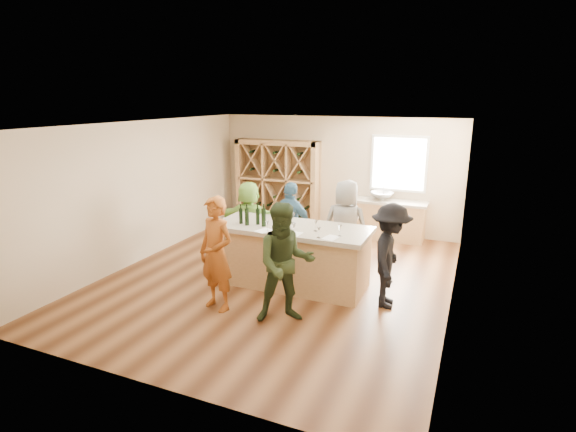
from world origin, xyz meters
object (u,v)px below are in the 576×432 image
at_px(sink, 382,196).
at_px(person_near_right, 285,263).
at_px(wine_bottle_c, 258,217).
at_px(wine_bottle_b, 247,217).
at_px(tasting_counter_base, 292,258).
at_px(wine_bottle_d, 264,217).
at_px(wine_bottle_a, 241,216).
at_px(person_far_left, 249,220).
at_px(person_near_left, 216,254).
at_px(person_far_right, 345,226).
at_px(wine_rack, 278,183).
at_px(person_far_mid, 291,225).
at_px(person_server, 390,256).

distance_m(sink, person_near_right, 4.65).
bearing_deg(wine_bottle_c, wine_bottle_b, -142.22).
relative_size(tasting_counter_base, wine_bottle_d, 8.20).
bearing_deg(wine_bottle_a, wine_bottle_c, 13.02).
relative_size(sink, person_far_left, 0.34).
bearing_deg(sink, wine_bottle_c, -112.82).
relative_size(wine_bottle_b, person_far_left, 0.18).
xyz_separation_m(wine_bottle_a, person_near_left, (0.18, -1.12, -0.31)).
bearing_deg(wine_bottle_b, sink, 65.81).
xyz_separation_m(wine_bottle_d, person_near_right, (0.87, -1.07, -0.34)).
bearing_deg(person_near_right, person_far_right, 53.13).
distance_m(tasting_counter_base, person_near_right, 1.39).
xyz_separation_m(wine_bottle_b, person_near_right, (1.17, -1.02, -0.33)).
bearing_deg(wine_bottle_c, tasting_counter_base, 12.18).
distance_m(wine_bottle_b, person_near_right, 1.58).
height_order(tasting_counter_base, wine_bottle_b, wine_bottle_b).
height_order(wine_rack, person_far_left, wine_rack).
distance_m(wine_rack, person_far_mid, 2.96).
bearing_deg(person_far_right, tasting_counter_base, 55.43).
distance_m(person_far_mid, person_far_left, 0.99).
distance_m(person_near_right, person_server, 1.71).
distance_m(wine_rack, wine_bottle_c, 3.77).
xyz_separation_m(wine_bottle_a, wine_bottle_d, (0.45, 0.00, 0.02)).
bearing_deg(person_near_left, person_far_mid, 96.54).
relative_size(sink, wine_bottle_b, 1.84).
bearing_deg(person_near_left, wine_bottle_a, 114.40).
height_order(tasting_counter_base, person_far_right, person_far_right).
relative_size(person_near_left, person_server, 1.08).
height_order(sink, person_far_right, person_far_right).
bearing_deg(tasting_counter_base, wine_bottle_b, -161.72).
xyz_separation_m(wine_bottle_c, person_far_left, (-0.77, 1.12, -0.42)).
xyz_separation_m(person_near_right, person_far_mid, (-0.80, 2.12, -0.06)).
distance_m(tasting_counter_base, person_far_mid, 1.00).
distance_m(wine_bottle_a, person_near_right, 1.72).
height_order(wine_bottle_a, person_near_right, person_near_right).
xyz_separation_m(person_near_left, person_near_right, (1.14, 0.06, -0.00)).
height_order(person_near_right, person_far_right, person_near_right).
relative_size(wine_rack, person_far_right, 1.24).
height_order(sink, tasting_counter_base, sink).
xyz_separation_m(sink, person_server, (0.87, -3.54, -0.17)).
relative_size(wine_rack, person_server, 1.31).
relative_size(person_near_left, person_far_left, 1.13).
xyz_separation_m(wine_rack, person_near_right, (2.25, -4.69, -0.20)).
xyz_separation_m(wine_bottle_c, person_far_mid, (0.22, 0.99, -0.38)).
height_order(person_near_left, person_far_left, person_near_left).
bearing_deg(tasting_counter_base, wine_bottle_c, -167.82).
xyz_separation_m(wine_bottle_a, wine_bottle_c, (0.30, 0.07, 0.00)).
distance_m(sink, person_far_right, 2.38).
height_order(tasting_counter_base, person_far_mid, person_far_mid).
bearing_deg(person_far_mid, wine_rack, -47.14).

